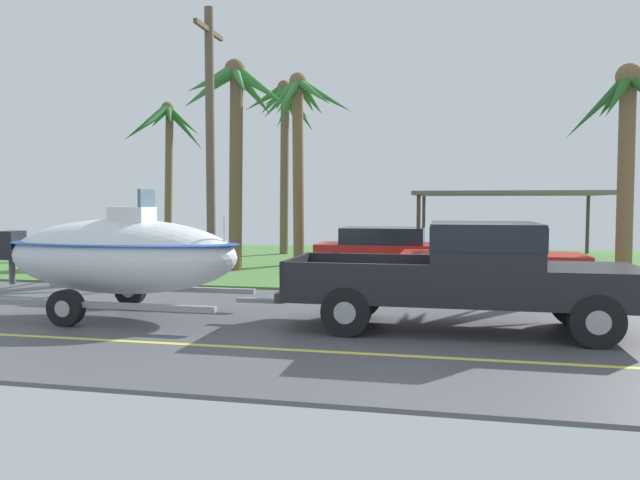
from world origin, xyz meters
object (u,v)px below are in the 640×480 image
object	(u,v)px
parked_sedan_far	(489,261)
palm_tree_far_left	(235,113)
parked_sedan_near	(388,250)
carport_awning	(510,195)
pickup_truck_towing	(481,271)
palm_tree_mid	(285,119)
boat_on_trailer	(121,255)
palm_tree_far_right	(299,120)
utility_pole	(210,141)
palm_tree_near_left	(166,137)
palm_tree_near_right	(627,126)

from	to	relation	value
parked_sedan_far	palm_tree_far_left	bearing A→B (deg)	164.01
parked_sedan_near	carport_awning	bearing A→B (deg)	52.92
pickup_truck_towing	parked_sedan_near	world-z (taller)	pickup_truck_towing
parked_sedan_near	carport_awning	size ratio (longest dim) A/B	0.63
parked_sedan_near	palm_tree_mid	world-z (taller)	palm_tree_mid
carport_awning	palm_tree_far_left	bearing A→B (deg)	-144.89
parked_sedan_near	palm_tree_far_left	world-z (taller)	palm_tree_far_left
boat_on_trailer	palm_tree_far_right	size ratio (longest dim) A/B	0.89
boat_on_trailer	utility_pole	size ratio (longest dim) A/B	0.79
palm_tree_far_right	parked_sedan_near	bearing A→B (deg)	-18.34
palm_tree_near_left	palm_tree_mid	bearing A→B (deg)	12.06
boat_on_trailer	parked_sedan_near	world-z (taller)	boat_on_trailer
boat_on_trailer	palm_tree_far_right	bearing A→B (deg)	82.81
parked_sedan_far	utility_pole	bearing A→B (deg)	-177.02
boat_on_trailer	palm_tree_mid	bearing A→B (deg)	91.90
palm_tree_near_left	utility_pole	bearing A→B (deg)	-56.35
parked_sedan_near	palm_tree_mid	distance (m)	8.57
pickup_truck_towing	utility_pole	size ratio (longest dim) A/B	0.82
palm_tree_mid	carport_awning	bearing A→B (deg)	0.98
parked_sedan_near	palm_tree_mid	bearing A→B (deg)	131.96
palm_tree_mid	palm_tree_far_left	distance (m)	6.04
boat_on_trailer	carport_awning	xyz separation A→B (m)	(8.35, 13.63, 1.29)
parked_sedan_near	palm_tree_near_right	size ratio (longest dim) A/B	0.80
boat_on_trailer	palm_tree_far_left	world-z (taller)	palm_tree_far_left
pickup_truck_towing	carport_awning	size ratio (longest dim) A/B	0.84
carport_awning	utility_pole	world-z (taller)	utility_pole
pickup_truck_towing	utility_pole	world-z (taller)	utility_pole
pickup_truck_towing	parked_sedan_near	bearing A→B (deg)	105.93
pickup_truck_towing	palm_tree_mid	size ratio (longest dim) A/B	0.84
boat_on_trailer	parked_sedan_near	bearing A→B (deg)	62.58
pickup_truck_towing	palm_tree_near_right	world-z (taller)	palm_tree_near_right
carport_awning	boat_on_trailer	bearing A→B (deg)	-121.49
palm_tree_far_left	utility_pole	size ratio (longest dim) A/B	0.90
palm_tree_near_right	parked_sedan_near	bearing A→B (deg)	162.39
boat_on_trailer	palm_tree_far_left	distance (m)	8.37
boat_on_trailer	palm_tree_mid	world-z (taller)	palm_tree_mid
parked_sedan_near	parked_sedan_far	size ratio (longest dim) A/B	1.00
palm_tree_near_left	palm_tree_near_right	xyz separation A→B (m)	(15.66, -6.19, -0.75)
palm_tree_far_left	utility_pole	xyz separation A→B (m)	(0.21, -2.53, -1.09)
boat_on_trailer	parked_sedan_near	size ratio (longest dim) A/B	1.29
palm_tree_far_right	utility_pole	distance (m)	4.66
pickup_truck_towing	palm_tree_mid	bearing A→B (deg)	117.67
palm_tree_far_right	boat_on_trailer	bearing A→B (deg)	-97.19
palm_tree_mid	boat_on_trailer	bearing A→B (deg)	-88.10
parked_sedan_far	utility_pole	world-z (taller)	utility_pole
palm_tree_near_right	carport_awning	bearing A→B (deg)	105.99
palm_tree_near_left	parked_sedan_near	bearing A→B (deg)	-24.06
palm_tree_mid	utility_pole	xyz separation A→B (m)	(0.25, -8.54, -1.73)
parked_sedan_near	pickup_truck_towing	bearing A→B (deg)	-74.07
carport_awning	utility_pole	xyz separation A→B (m)	(-8.55, -8.69, 1.36)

